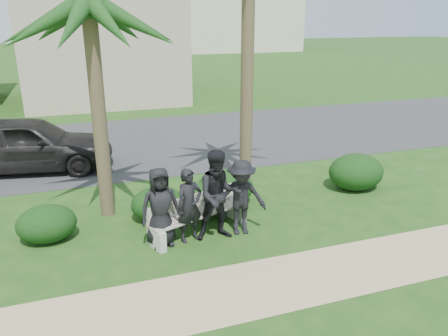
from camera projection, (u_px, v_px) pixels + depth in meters
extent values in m
plane|color=#1D4313|center=(230.00, 238.00, 9.14)|extent=(160.00, 160.00, 0.00)
cube|color=tan|center=(265.00, 285.00, 7.53)|extent=(30.00, 1.60, 0.01)
cube|color=#2D2D30|center=(157.00, 141.00, 16.28)|extent=(160.00, 8.00, 0.01)
cube|color=tan|center=(101.00, 34.00, 23.76)|extent=(8.00, 8.00, 7.00)
cube|color=gray|center=(199.00, 215.00, 9.23)|extent=(2.29, 1.25, 0.04)
cube|color=gray|center=(196.00, 201.00, 9.36)|extent=(2.12, 0.80, 0.26)
cube|color=beige|center=(150.00, 231.00, 8.98)|extent=(0.32, 0.53, 0.41)
cube|color=beige|center=(245.00, 217.00, 9.63)|extent=(0.32, 0.53, 0.41)
imported|color=black|center=(160.00, 207.00, 8.63)|extent=(0.84, 0.58, 1.64)
imported|color=black|center=(190.00, 205.00, 8.82)|extent=(0.65, 0.51, 1.55)
imported|color=black|center=(219.00, 195.00, 8.86)|extent=(0.99, 0.81, 1.91)
imported|color=black|center=(241.00, 197.00, 9.11)|extent=(1.14, 0.77, 1.63)
ellipsoid|color=black|center=(46.00, 223.00, 8.95)|extent=(1.20, 0.99, 0.78)
ellipsoid|color=black|center=(158.00, 203.00, 9.89)|extent=(1.21, 1.00, 0.79)
ellipsoid|color=black|center=(200.00, 199.00, 10.11)|extent=(1.19, 0.99, 0.78)
ellipsoid|color=black|center=(225.00, 187.00, 10.65)|extent=(1.41, 1.16, 0.92)
ellipsoid|color=black|center=(356.00, 171.00, 11.66)|extent=(1.51, 1.24, 0.98)
cylinder|color=brown|center=(99.00, 117.00, 9.53)|extent=(0.32, 0.32, 4.61)
cylinder|color=brown|center=(247.00, 73.00, 10.70)|extent=(0.32, 0.32, 6.15)
imported|color=black|center=(28.00, 144.00, 12.94)|extent=(5.07, 2.78, 1.63)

